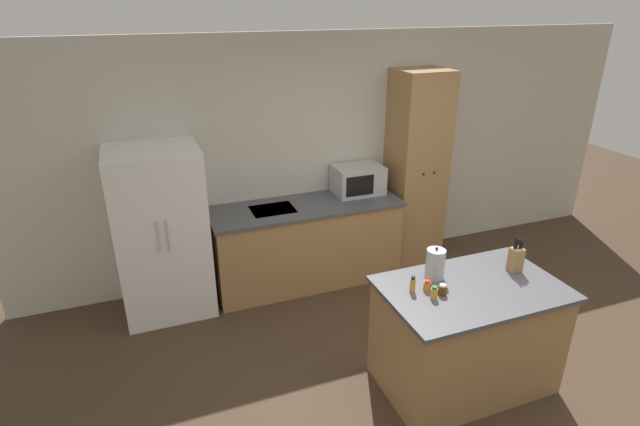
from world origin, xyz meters
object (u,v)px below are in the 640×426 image
Objects in this scene: refrigerator at (162,233)px; spice_bottle_green_herb at (413,285)px; knife_block at (516,259)px; spice_bottle_tall_dark at (434,293)px; spice_bottle_amber_oil at (442,290)px; pantry_cabinet at (416,170)px; kettle at (435,264)px; spice_bottle_short_red at (427,286)px; microwave at (358,180)px.

refrigerator reaches higher than spice_bottle_green_herb.
spice_bottle_tall_dark is at bearing -172.10° from knife_block.
pantry_cabinet is at bearing 64.32° from spice_bottle_amber_oil.
knife_block is at bearing -12.18° from kettle.
spice_bottle_short_red is at bearing 83.79° from spice_bottle_tall_dark.
kettle reaches higher than spice_bottle_amber_oil.
pantry_cabinet is 7.21× the size of knife_block.
microwave is (2.11, 0.13, 0.23)m from refrigerator.
pantry_cabinet reaches higher than knife_block.
microwave is at bearing 175.84° from pantry_cabinet.
spice_bottle_tall_dark is at bearing -117.37° from pantry_cabinet.
refrigerator is 2.67m from spice_bottle_amber_oil.
spice_bottle_green_herb is at bearing 126.23° from spice_bottle_tall_dark.
spice_bottle_amber_oil is at bearing -97.75° from microwave.
pantry_cabinet is (2.81, 0.08, 0.27)m from refrigerator.
microwave is at bearing 83.68° from kettle.
refrigerator is 19.95× the size of spice_bottle_short_red.
kettle reaches higher than spice_bottle_green_herb.
knife_block is (2.56, -1.86, 0.17)m from refrigerator.
pantry_cabinet is 22.08× the size of spice_bottle_tall_dark.
spice_bottle_tall_dark is (1.74, -1.97, 0.11)m from refrigerator.
microwave is 6.33× the size of spice_bottle_amber_oil.
spice_bottle_green_herb is at bearing 168.96° from spice_bottle_short_red.
spice_bottle_tall_dark is at bearing -96.21° from spice_bottle_short_red.
spice_bottle_tall_dark is 0.11m from spice_bottle_short_red.
refrigerator is at bearing 133.18° from spice_bottle_amber_oil.
spice_bottle_tall_dark is 1.20× the size of spice_bottle_short_red.
spice_bottle_short_red is 0.12m from spice_bottle_amber_oil.
spice_bottle_short_red is at bearing -100.19° from microwave.
spice_bottle_tall_dark is (-0.82, -0.11, -0.06)m from knife_block.
spice_bottle_amber_oil is 0.32× the size of kettle.
knife_block is at bearing -36.00° from refrigerator.
pantry_cabinet is 17.18× the size of spice_bottle_green_herb.
pantry_cabinet is at bearing -4.16° from microwave.
spice_bottle_tall_dark is at bearing -164.92° from spice_bottle_amber_oil.
pantry_cabinet reaches higher than kettle.
knife_block is at bearing -97.27° from pantry_cabinet.
knife_block is 0.81m from spice_bottle_short_red.
kettle is at bearing -96.32° from microwave.
spice_bottle_amber_oil is at bearing -30.89° from spice_bottle_green_herb.
pantry_cabinet is at bearing 82.73° from knife_block.
pantry_cabinet is 2.32m from spice_bottle_tall_dark.
knife_block is at bearing 0.04° from spice_bottle_short_red.
spice_bottle_short_red and spice_bottle_amber_oil have the same top height.
knife_block is 3.68× the size of spice_bottle_amber_oil.
kettle is at bearing -116.51° from pantry_cabinet.
microwave is 1.86m from kettle.
microwave is at bearing 76.63° from spice_bottle_green_herb.
spice_bottle_amber_oil is at bearing -50.09° from spice_bottle_short_red.
kettle is (-0.21, -1.85, -0.05)m from microwave.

